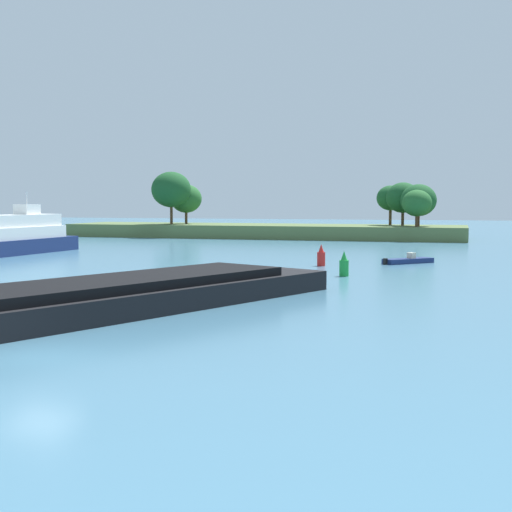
# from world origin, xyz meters

# --- Properties ---
(ground_plane) EXTENTS (400.00, 400.00, 0.00)m
(ground_plane) POSITION_xyz_m (0.00, 0.00, 0.00)
(ground_plane) COLOR teal
(treeline_island) EXTENTS (61.88, 13.33, 10.36)m
(treeline_island) POSITION_xyz_m (-14.02, 83.72, 2.65)
(treeline_island) COLOR #566B3D
(treeline_island) RESTS_ON ground
(small_motorboat) EXTENTS (4.49, 4.58, 0.95)m
(small_motorboat) POSITION_xyz_m (9.80, 42.88, 0.25)
(small_motorboat) COLOR navy
(small_motorboat) RESTS_ON ground
(white_riverboat) EXTENTS (5.11, 17.80, 6.70)m
(white_riverboat) POSITION_xyz_m (-31.18, 42.41, 1.83)
(white_riverboat) COLOR navy
(white_riverboat) RESTS_ON ground
(cargo_barge) EXTENTS (20.47, 36.27, 5.79)m
(cargo_barge) POSITION_xyz_m (-4.35, 5.55, 0.91)
(cargo_barge) COLOR black
(cargo_barge) RESTS_ON ground
(channel_buoy_red) EXTENTS (0.70, 0.70, 1.90)m
(channel_buoy_red) POSITION_xyz_m (2.74, 38.11, 0.81)
(channel_buoy_red) COLOR red
(channel_buoy_red) RESTS_ON ground
(channel_buoy_green) EXTENTS (0.70, 0.70, 1.90)m
(channel_buoy_green) POSITION_xyz_m (6.00, 30.30, 0.81)
(channel_buoy_green) COLOR green
(channel_buoy_green) RESTS_ON ground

